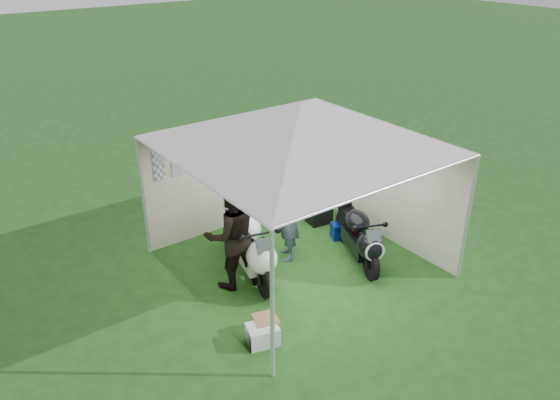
{
  "coord_description": "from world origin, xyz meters",
  "views": [
    {
      "loc": [
        -5.26,
        -6.59,
        5.44
      ],
      "look_at": [
        -0.15,
        0.35,
        1.21
      ],
      "focal_mm": 35.0,
      "sensor_mm": 36.0,
      "label": 1
    }
  ],
  "objects_px": {
    "motorcycle_black": "(360,235)",
    "paddock_stand": "(342,230)",
    "canopy_tent": "(299,129)",
    "equipment_box": "(319,212)",
    "person_dark_jacket": "(231,235)",
    "crate_0": "(263,335)",
    "motorcycle_white": "(250,245)",
    "person_blue_jacket": "(288,218)",
    "crate_1": "(266,326)"
  },
  "relations": [
    {
      "from": "motorcycle_black",
      "to": "person_blue_jacket",
      "type": "height_order",
      "value": "person_blue_jacket"
    },
    {
      "from": "person_blue_jacket",
      "to": "crate_1",
      "type": "distance_m",
      "value": 2.33
    },
    {
      "from": "motorcycle_white",
      "to": "motorcycle_black",
      "type": "relative_size",
      "value": 1.18
    },
    {
      "from": "canopy_tent",
      "to": "crate_0",
      "type": "relative_size",
      "value": 12.66
    },
    {
      "from": "motorcycle_black",
      "to": "equipment_box",
      "type": "distance_m",
      "value": 1.65
    },
    {
      "from": "motorcycle_black",
      "to": "person_blue_jacket",
      "type": "distance_m",
      "value": 1.33
    },
    {
      "from": "motorcycle_black",
      "to": "crate_1",
      "type": "height_order",
      "value": "motorcycle_black"
    },
    {
      "from": "paddock_stand",
      "to": "person_blue_jacket",
      "type": "bearing_deg",
      "value": 177.3
    },
    {
      "from": "paddock_stand",
      "to": "equipment_box",
      "type": "distance_m",
      "value": 0.76
    },
    {
      "from": "person_dark_jacket",
      "to": "equipment_box",
      "type": "distance_m",
      "value": 2.84
    },
    {
      "from": "canopy_tent",
      "to": "crate_1",
      "type": "height_order",
      "value": "canopy_tent"
    },
    {
      "from": "person_dark_jacket",
      "to": "crate_0",
      "type": "height_order",
      "value": "person_dark_jacket"
    },
    {
      "from": "paddock_stand",
      "to": "equipment_box",
      "type": "height_order",
      "value": "equipment_box"
    },
    {
      "from": "person_dark_jacket",
      "to": "equipment_box",
      "type": "height_order",
      "value": "person_dark_jacket"
    },
    {
      "from": "motorcycle_black",
      "to": "person_dark_jacket",
      "type": "relative_size",
      "value": 0.96
    },
    {
      "from": "canopy_tent",
      "to": "motorcycle_white",
      "type": "relative_size",
      "value": 2.59
    },
    {
      "from": "motorcycle_black",
      "to": "paddock_stand",
      "type": "xyz_separation_m",
      "value": [
        0.34,
        0.82,
        -0.38
      ]
    },
    {
      "from": "motorcycle_black",
      "to": "equipment_box",
      "type": "xyz_separation_m",
      "value": [
        0.38,
        1.58,
        -0.31
      ]
    },
    {
      "from": "crate_1",
      "to": "equipment_box",
      "type": "bearing_deg",
      "value": 37.6
    },
    {
      "from": "crate_0",
      "to": "crate_1",
      "type": "relative_size",
      "value": 1.28
    },
    {
      "from": "motorcycle_white",
      "to": "crate_1",
      "type": "relative_size",
      "value": 6.27
    },
    {
      "from": "paddock_stand",
      "to": "canopy_tent",
      "type": "bearing_deg",
      "value": -170.34
    },
    {
      "from": "person_dark_jacket",
      "to": "crate_0",
      "type": "relative_size",
      "value": 4.33
    },
    {
      "from": "motorcycle_black",
      "to": "crate_1",
      "type": "xyz_separation_m",
      "value": [
        -2.55,
        -0.68,
        -0.38
      ]
    },
    {
      "from": "crate_0",
      "to": "crate_1",
      "type": "height_order",
      "value": "crate_1"
    },
    {
      "from": "person_dark_jacket",
      "to": "crate_1",
      "type": "bearing_deg",
      "value": 89.33
    },
    {
      "from": "crate_1",
      "to": "canopy_tent",
      "type": "bearing_deg",
      "value": 38.84
    },
    {
      "from": "equipment_box",
      "to": "motorcycle_white",
      "type": "bearing_deg",
      "value": -160.38
    },
    {
      "from": "equipment_box",
      "to": "crate_1",
      "type": "height_order",
      "value": "equipment_box"
    },
    {
      "from": "canopy_tent",
      "to": "equipment_box",
      "type": "xyz_separation_m",
      "value": [
        1.34,
        0.98,
        -2.34
      ]
    },
    {
      "from": "paddock_stand",
      "to": "crate_0",
      "type": "height_order",
      "value": "paddock_stand"
    },
    {
      "from": "motorcycle_white",
      "to": "motorcycle_black",
      "type": "xyz_separation_m",
      "value": [
        1.84,
        -0.79,
        -0.07
      ]
    },
    {
      "from": "person_dark_jacket",
      "to": "crate_0",
      "type": "xyz_separation_m",
      "value": [
        -0.45,
        -1.54,
        -0.82
      ]
    },
    {
      "from": "canopy_tent",
      "to": "person_blue_jacket",
      "type": "relative_size",
      "value": 3.46
    },
    {
      "from": "motorcycle_black",
      "to": "person_dark_jacket",
      "type": "bearing_deg",
      "value": -175.78
    },
    {
      "from": "crate_1",
      "to": "motorcycle_black",
      "type": "bearing_deg",
      "value": 14.92
    },
    {
      "from": "equipment_box",
      "to": "crate_1",
      "type": "xyz_separation_m",
      "value": [
        -2.93,
        -2.26,
        -0.08
      ]
    },
    {
      "from": "paddock_stand",
      "to": "crate_0",
      "type": "xyz_separation_m",
      "value": [
        -3.03,
        -1.62,
        -0.01
      ]
    },
    {
      "from": "person_blue_jacket",
      "to": "equipment_box",
      "type": "xyz_separation_m",
      "value": [
        1.34,
        0.7,
        -0.59
      ]
    },
    {
      "from": "motorcycle_white",
      "to": "equipment_box",
      "type": "relative_size",
      "value": 4.72
    },
    {
      "from": "person_dark_jacket",
      "to": "person_blue_jacket",
      "type": "bearing_deg",
      "value": -161.91
    },
    {
      "from": "equipment_box",
      "to": "crate_0",
      "type": "relative_size",
      "value": 1.04
    },
    {
      "from": "person_blue_jacket",
      "to": "crate_1",
      "type": "bearing_deg",
      "value": -17.3
    },
    {
      "from": "motorcycle_white",
      "to": "equipment_box",
      "type": "xyz_separation_m",
      "value": [
        2.22,
        0.79,
        -0.38
      ]
    },
    {
      "from": "paddock_stand",
      "to": "crate_1",
      "type": "distance_m",
      "value": 3.26
    },
    {
      "from": "person_blue_jacket",
      "to": "paddock_stand",
      "type": "bearing_deg",
      "value": 115.58
    },
    {
      "from": "canopy_tent",
      "to": "motorcycle_black",
      "type": "height_order",
      "value": "canopy_tent"
    },
    {
      "from": "motorcycle_black",
      "to": "paddock_stand",
      "type": "distance_m",
      "value": 0.97
    },
    {
      "from": "person_blue_jacket",
      "to": "motorcycle_white",
      "type": "bearing_deg",
      "value": -55.53
    },
    {
      "from": "motorcycle_white",
      "to": "crate_1",
      "type": "distance_m",
      "value": 1.69
    }
  ]
}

